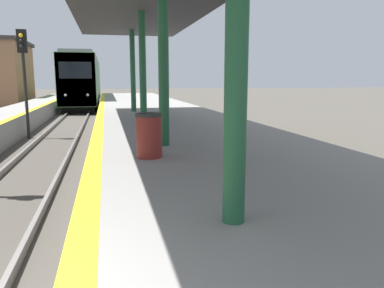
% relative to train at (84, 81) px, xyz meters
% --- Properties ---
extents(train, '(2.61, 18.12, 4.42)m').
position_rel_train_xyz_m(train, '(0.00, 0.00, 0.00)').
color(train, black).
rests_on(train, ground).
extents(signal_mid, '(0.36, 0.31, 4.32)m').
position_rel_train_xyz_m(signal_mid, '(-1.22, -19.01, 0.78)').
color(signal_mid, black).
rests_on(signal_mid, ground).
extents(trash_bin, '(0.51, 0.51, 0.84)m').
position_rel_train_xyz_m(trash_bin, '(2.68, -28.27, -0.91)').
color(trash_bin, maroon).
rests_on(trash_bin, platform_right).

